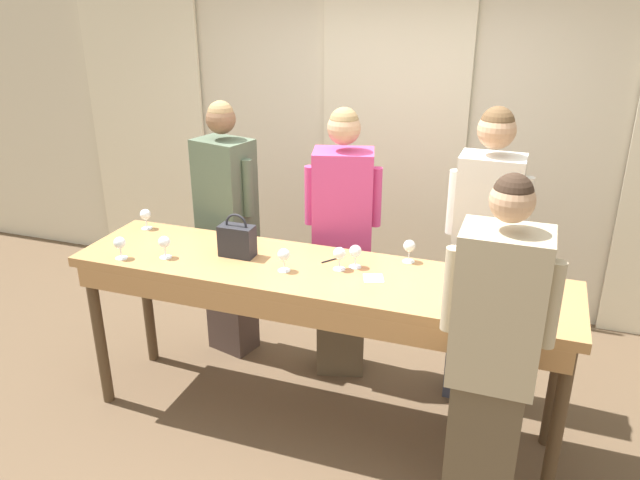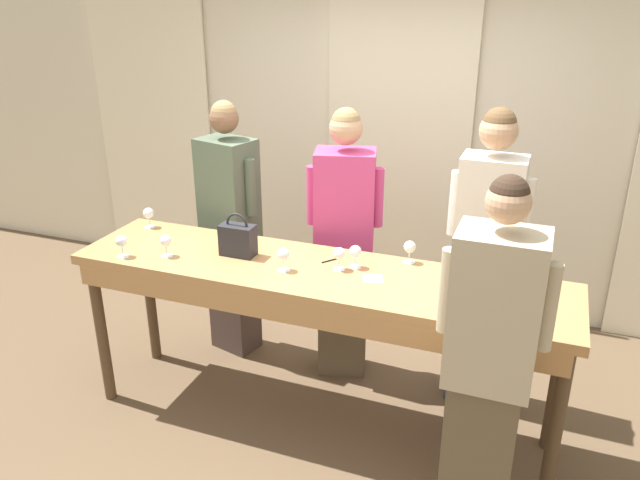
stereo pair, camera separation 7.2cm
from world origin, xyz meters
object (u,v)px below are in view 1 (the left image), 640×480
wine_glass_front_mid (284,256)px  host_pouring (491,370)px  wine_glass_back_mid (164,243)px  wine_glass_center_mid (145,215)px  guest_olive_jacket (228,230)px  handbag (237,240)px  wine_bottle (475,256)px  wine_glass_front_right (339,254)px  tasting_bar (315,288)px  wine_glass_front_left (409,247)px  wine_glass_back_left (454,292)px  guest_pink_top (342,245)px  wine_glass_center_right (120,244)px  guest_cream_sweater (483,256)px  wine_glass_center_left (355,252)px

wine_glass_front_mid → host_pouring: 1.27m
wine_glass_back_mid → wine_glass_center_mid: bearing=135.7°
guest_olive_jacket → handbag: bearing=-57.3°
wine_bottle → wine_glass_front_right: size_ratio=2.36×
wine_glass_center_mid → tasting_bar: bearing=-11.0°
wine_glass_front_left → wine_glass_back_left: 0.58m
handbag → wine_glass_front_left: handbag is taller
wine_glass_front_right → wine_glass_center_mid: size_ratio=1.00×
guest_pink_top → wine_glass_back_left: bearing=-44.5°
guest_olive_jacket → wine_glass_center_right: bearing=-106.6°
wine_glass_front_left → wine_glass_back_left: (0.32, -0.48, 0.00)m
wine_glass_front_mid → guest_pink_top: bearing=79.5°
handbag → wine_glass_back_mid: (-0.38, -0.17, -0.01)m
wine_glass_front_right → wine_bottle: bearing=13.5°
wine_glass_back_left → guest_pink_top: bearing=135.5°
guest_cream_sweater → wine_glass_center_left: bearing=-142.7°
wine_glass_back_mid → guest_cream_sweater: (1.73, 0.74, -0.14)m
tasting_bar → guest_olive_jacket: 1.07m
wine_glass_center_mid → host_pouring: host_pouring is taller
wine_glass_front_left → wine_glass_back_left: same height
wine_glass_center_left → host_pouring: size_ratio=0.07×
wine_bottle → wine_glass_center_left: wine_bottle is taller
wine_glass_center_mid → guest_olive_jacket: guest_olive_jacket is taller
wine_bottle → wine_glass_center_mid: 2.09m
tasting_bar → guest_olive_jacket: size_ratio=1.56×
wine_glass_front_left → wine_glass_front_right: (-0.34, -0.23, -0.00)m
wine_glass_back_mid → host_pouring: size_ratio=0.07×
wine_glass_front_right → guest_pink_top: bearing=105.7°
wine_glass_center_right → wine_glass_back_left: (1.90, 0.03, 0.00)m
tasting_bar → wine_glass_front_right: size_ratio=21.37×
wine_glass_center_left → wine_glass_center_mid: 1.45m
wine_glass_center_left → guest_olive_jacket: 1.19m
wine_bottle → host_pouring: (0.17, -0.73, -0.22)m
guest_cream_sweater → wine_glass_center_right: bearing=-157.0°
handbag → guest_cream_sweater: guest_cream_sweater is taller
guest_pink_top → wine_glass_center_left: bearing=-65.1°
wine_glass_center_left → wine_glass_center_right: (-1.31, -0.33, 0.00)m
wine_glass_front_left → guest_pink_top: (-0.50, 0.33, -0.19)m
wine_glass_center_right → tasting_bar: bearing=10.8°
wine_bottle → wine_glass_center_mid: size_ratio=2.36×
wine_bottle → wine_glass_front_mid: size_ratio=2.36×
handbag → wine_glass_front_left: 0.99m
wine_glass_center_right → wine_bottle: bearing=12.9°
handbag → guest_olive_jacket: guest_olive_jacket is taller
tasting_bar → host_pouring: 1.13m
wine_glass_front_right → guest_cream_sweater: guest_cream_sweater is taller
guest_olive_jacket → tasting_bar: bearing=-35.7°
wine_glass_center_left → wine_glass_back_left: 0.67m
tasting_bar → wine_glass_center_right: (-1.11, -0.21, 0.20)m
wine_glass_center_right → guest_cream_sweater: bearing=23.0°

